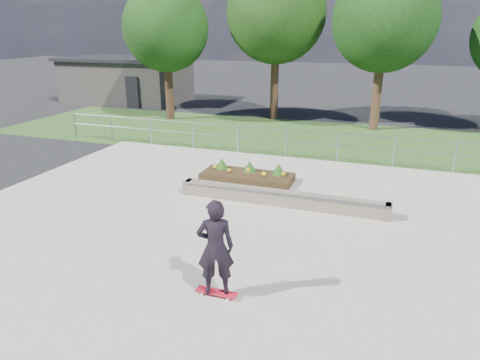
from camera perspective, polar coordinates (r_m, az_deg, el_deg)
name	(u,v)px	position (r m, az deg, el deg)	size (l,w,h in m)	color
ground	(211,242)	(10.33, -3.84, -8.27)	(120.00, 120.00, 0.00)	black
grass_verge	(303,138)	(20.30, 8.40, 5.56)	(30.00, 8.00, 0.02)	#29481D
concrete_slab	(211,241)	(10.31, -3.84, -8.12)	(15.00, 15.00, 0.06)	#9B968A
fence	(286,139)	(16.79, 6.16, 5.43)	(20.06, 0.06, 1.20)	gray
building	(127,79)	(31.91, -14.80, 12.87)	(8.40, 5.40, 3.00)	#312E2C
tree_far_left	(166,29)	(24.36, -9.87, 19.28)	(4.55, 4.55, 7.15)	black
tree_mid_left	(276,13)	(24.20, 4.86, 21.26)	(5.25, 5.25, 8.25)	#372016
tree_mid_right	(385,20)	(22.40, 18.72, 19.57)	(4.90, 4.90, 7.70)	#392416
grind_ledge	(281,198)	(12.22, 5.45, -2.42)	(6.00, 0.44, 0.43)	brown
planter_bed	(248,175)	(14.17, 1.03, 0.68)	(3.00, 1.20, 0.61)	black
skateboarder	(215,248)	(7.83, -3.30, -9.02)	(0.80, 0.66, 1.94)	white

